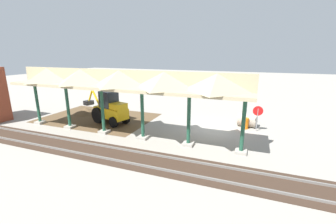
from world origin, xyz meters
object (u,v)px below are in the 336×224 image
object	(u,v)px
stop_sign	(258,113)
concrete_pipe	(247,120)
backhoe	(110,109)
traffic_barrel	(245,123)

from	to	relation	value
stop_sign	concrete_pipe	world-z (taller)	stop_sign
stop_sign	backhoe	distance (m)	12.30
concrete_pipe	traffic_barrel	bearing A→B (deg)	77.20
stop_sign	traffic_barrel	world-z (taller)	stop_sign
stop_sign	concrete_pipe	size ratio (longest dim) A/B	1.27
stop_sign	traffic_barrel	xyz separation A→B (m)	(0.88, -0.38, -1.01)
concrete_pipe	traffic_barrel	distance (m)	0.67
backhoe	concrete_pipe	bearing A→B (deg)	-163.98
backhoe	concrete_pipe	distance (m)	11.85
stop_sign	backhoe	xyz separation A→B (m)	(12.10, 2.23, -0.20)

